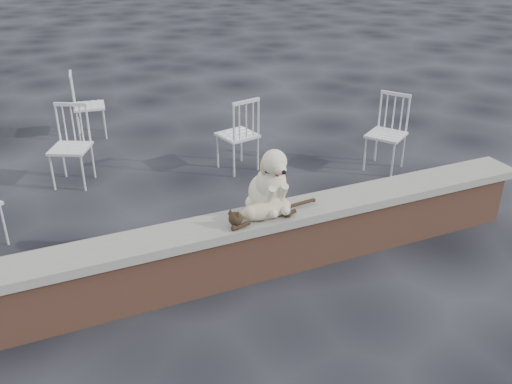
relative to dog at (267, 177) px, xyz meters
name	(u,v)px	position (x,y,z in m)	size (l,w,h in m)	color
ground	(224,281)	(-0.45, -0.08, -0.88)	(60.00, 60.00, 0.00)	black
brick_wall	(223,257)	(-0.45, -0.08, -0.63)	(6.00, 0.30, 0.50)	brown
capstone	(222,228)	(-0.45, -0.08, -0.34)	(6.20, 0.40, 0.08)	slate
dog	(267,177)	(0.00, 0.00, 0.00)	(0.40, 0.52, 0.61)	beige
cat	(266,209)	(-0.08, -0.15, -0.22)	(1.02, 0.25, 0.17)	tan
chair_b	(70,147)	(-1.36, 2.49, -0.41)	(0.56, 0.56, 0.94)	white
chair_d	(386,133)	(2.26, 1.37, -0.41)	(0.56, 0.56, 0.94)	white
chair_c	(237,134)	(0.58, 2.11, -0.41)	(0.56, 0.56, 0.94)	white
chair_e	(89,105)	(-0.90, 4.04, -0.41)	(0.56, 0.56, 0.94)	white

